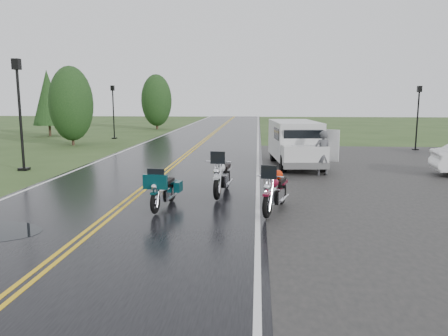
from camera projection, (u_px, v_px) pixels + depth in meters
name	position (u px, v px, depth m)	size (l,w,h in m)	color
ground	(109.00, 218.00, 11.17)	(120.00, 120.00, 0.00)	#2D471E
road	(179.00, 161.00, 21.01)	(8.00, 100.00, 0.04)	black
motorcycle_red	(267.00, 195.00, 10.80)	(0.80, 2.20, 1.30)	#5F0A1E
motorcycle_teal	(155.00, 194.00, 11.24)	(0.72, 1.99, 1.18)	#053338
motorcycle_silver	(217.00, 179.00, 12.73)	(0.86, 2.38, 1.40)	#ABAFB3
van_white	(283.00, 148.00, 17.62)	(1.94, 5.19, 2.04)	silver
person_at_van	(322.00, 154.00, 16.98)	(0.64, 0.42, 1.75)	#494A4E
lamp_post_near_left	(20.00, 115.00, 18.05)	(0.40, 0.40, 4.66)	black
lamp_post_far_left	(113.00, 112.00, 32.22)	(0.34, 0.34, 3.96)	black
lamp_post_far_right	(417.00, 118.00, 25.11)	(0.32, 0.32, 3.74)	black
tree_left_mid	(72.00, 112.00, 27.71)	(2.74, 2.74, 4.29)	#1E3D19
tree_left_far	(157.00, 106.00, 41.87)	(2.91, 2.91, 4.48)	#1E3D19
pine_left_far	(48.00, 104.00, 34.36)	(2.43, 2.43, 5.06)	#1E3D19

